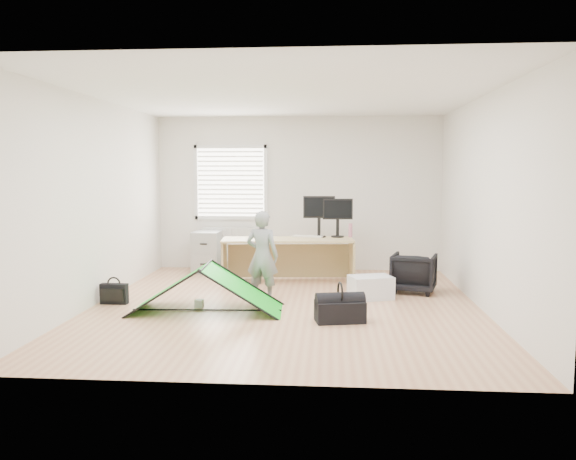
# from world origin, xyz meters

# --- Properties ---
(ground) EXTENTS (5.50, 5.50, 0.00)m
(ground) POSITION_xyz_m (0.00, 0.00, 0.00)
(ground) COLOR tan
(ground) RESTS_ON ground
(back_wall) EXTENTS (5.00, 0.02, 2.70)m
(back_wall) POSITION_xyz_m (0.00, 2.75, 1.35)
(back_wall) COLOR silver
(back_wall) RESTS_ON ground
(window) EXTENTS (1.20, 0.06, 1.20)m
(window) POSITION_xyz_m (-1.20, 2.71, 1.55)
(window) COLOR silver
(window) RESTS_ON back_wall
(radiator) EXTENTS (1.00, 0.12, 0.60)m
(radiator) POSITION_xyz_m (-1.20, 2.67, 0.45)
(radiator) COLOR silver
(radiator) RESTS_ON back_wall
(desk) EXTENTS (2.09, 0.82, 0.70)m
(desk) POSITION_xyz_m (-0.09, 1.51, 0.35)
(desk) COLOR tan
(desk) RESTS_ON ground
(filing_cabinet) EXTENTS (0.47, 0.62, 0.71)m
(filing_cabinet) POSITION_xyz_m (-1.56, 2.40, 0.35)
(filing_cabinet) COLOR #9C9FA1
(filing_cabinet) RESTS_ON ground
(monitor_left) EXTENTS (0.51, 0.12, 0.48)m
(monitor_left) POSITION_xyz_m (0.39, 1.78, 0.94)
(monitor_left) COLOR black
(monitor_left) RESTS_ON desk
(monitor_right) EXTENTS (0.48, 0.15, 0.45)m
(monitor_right) POSITION_xyz_m (0.69, 1.79, 0.92)
(monitor_right) COLOR black
(monitor_right) RESTS_ON desk
(keyboard) EXTENTS (0.52, 0.29, 0.02)m
(keyboard) POSITION_xyz_m (0.22, 1.75, 0.71)
(keyboard) COLOR beige
(keyboard) RESTS_ON desk
(thermos) EXTENTS (0.08, 0.08, 0.22)m
(thermos) POSITION_xyz_m (0.90, 1.81, 0.81)
(thermos) COLOR #B9677D
(thermos) RESTS_ON desk
(office_chair) EXTENTS (0.75, 0.76, 0.56)m
(office_chair) POSITION_xyz_m (1.79, 0.95, 0.28)
(office_chair) COLOR black
(office_chair) RESTS_ON ground
(person) EXTENTS (0.50, 0.38, 1.22)m
(person) POSITION_xyz_m (-0.34, 0.25, 0.61)
(person) COLOR gray
(person) RESTS_ON ground
(kite) EXTENTS (1.92, 0.92, 0.58)m
(kite) POSITION_xyz_m (-0.96, -0.38, 0.29)
(kite) COLOR #11BB1D
(kite) RESTS_ON ground
(storage_crate) EXTENTS (0.65, 0.54, 0.31)m
(storage_crate) POSITION_xyz_m (1.14, 0.49, 0.16)
(storage_crate) COLOR silver
(storage_crate) RESTS_ON ground
(tote_bag) EXTENTS (0.31, 0.21, 0.34)m
(tote_bag) POSITION_xyz_m (-0.91, 2.53, 0.17)
(tote_bag) COLOR teal
(tote_bag) RESTS_ON ground
(laptop_bag) EXTENTS (0.36, 0.12, 0.27)m
(laptop_bag) POSITION_xyz_m (-2.27, -0.09, 0.14)
(laptop_bag) COLOR black
(laptop_bag) RESTS_ON ground
(white_box) EXTENTS (0.10, 0.10, 0.10)m
(white_box) POSITION_xyz_m (-1.10, -0.20, 0.05)
(white_box) COLOR silver
(white_box) RESTS_ON ground
(duffel_bag) EXTENTS (0.61, 0.40, 0.25)m
(duffel_bag) POSITION_xyz_m (0.70, -0.76, 0.12)
(duffel_bag) COLOR black
(duffel_bag) RESTS_ON ground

